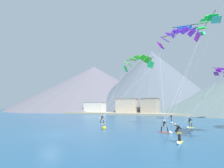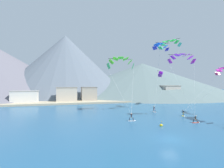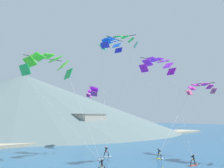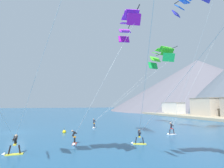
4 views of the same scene
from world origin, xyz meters
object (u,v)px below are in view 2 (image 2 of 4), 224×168
Objects in this scene: kitesurfer_near_trail at (155,110)px; parafoil_kite_near_trail at (169,43)px; kitesurfer_mid_center at (132,119)px; parafoil_kite_mid_center at (121,62)px; parafoil_kite_near_lead at (182,58)px; parafoil_kite_far_left at (224,70)px; parafoil_kite_distant_low_drift at (161,73)px; kitesurfer_far_left at (184,114)px; race_marker_buoy at (161,125)px; parafoil_kite_distant_high_outer at (161,46)px; kitesurfer_near_lead at (196,121)px.

kitesurfer_near_trail is 21.95m from parafoil_kite_near_trail.
kitesurfer_near_trail is 1.01× the size of kitesurfer_mid_center.
parafoil_kite_near_lead is at bearing -47.68° from parafoil_kite_mid_center.
kitesurfer_near_trail is 16.32m from parafoil_kite_near_lead.
parafoil_kite_mid_center is 27.37m from parafoil_kite_far_left.
parafoil_kite_far_left is at bearing -30.66° from kitesurfer_near_trail.
parafoil_kite_distant_low_drift is at bearing 53.69° from kitesurfer_near_trail.
kitesurfer_near_trail is 20.65m from parafoil_kite_far_left.
race_marker_buoy is at bearing -145.55° from kitesurfer_far_left.
parafoil_kite_distant_high_outer reaches higher than kitesurfer_mid_center.
parafoil_kite_near_trail reaches higher than parafoil_kite_distant_high_outer.
kitesurfer_far_left is at bearing -106.94° from parafoil_kite_near_trail.
parafoil_kite_distant_low_drift is at bearing 48.18° from kitesurfer_mid_center.
parafoil_kite_near_trail is (3.46, 11.34, 20.39)m from kitesurfer_far_left.
parafoil_kite_near_trail is at bearing 28.02° from kitesurfer_near_trail.
parafoil_kite_distant_high_outer is 27.28m from race_marker_buoy.
parafoil_kite_far_left is (7.62, -12.82, -9.23)m from parafoil_kite_near_trail.
race_marker_buoy is (3.70, -5.57, -0.40)m from kitesurfer_mid_center.
parafoil_kite_distant_low_drift is (7.17, 12.15, -7.43)m from parafoil_kite_distant_high_outer.
race_marker_buoy is at bearing -84.55° from parafoil_kite_mid_center.
parafoil_kite_near_lead is at bearing -108.57° from parafoil_kite_distant_low_drift.
parafoil_kite_distant_high_outer is at bearing 88.71° from parafoil_kite_near_lead.
kitesurfer_far_left reaches higher than race_marker_buoy.
kitesurfer_mid_center is at bearing -131.82° from parafoil_kite_distant_low_drift.
kitesurfer_far_left is at bearing 73.00° from kitesurfer_near_lead.
parafoil_kite_near_trail reaches higher than kitesurfer_near_lead.
parafoil_kite_mid_center reaches higher than parafoil_kite_near_lead.
parafoil_kite_near_trail is at bearing 25.78° from parafoil_kite_distant_high_outer.
kitesurfer_mid_center is 1.78× the size of race_marker_buoy.
kitesurfer_near_trail is at bearing 65.44° from race_marker_buoy.
kitesurfer_near_lead reaches higher than race_marker_buoy.
parafoil_kite_distant_high_outer is 5.54× the size of race_marker_buoy.
parafoil_kite_distant_low_drift is 35.46m from race_marker_buoy.
kitesurfer_far_left is at bearing -85.21° from parafoil_kite_distant_high_outer.
parafoil_kite_far_left is (15.00, -8.90, 11.06)m from kitesurfer_near_trail.
parafoil_kite_mid_center is at bearing 95.45° from race_marker_buoy.
parafoil_kite_far_left is at bearing -59.26° from parafoil_kite_near_trail.
kitesurfer_near_lead is 31.64m from parafoil_kite_distant_low_drift.
kitesurfer_mid_center is at bearing -143.71° from parafoil_kite_near_trail.
parafoil_kite_mid_center is 24.26m from race_marker_buoy.
parafoil_kite_mid_center is (-15.96, 0.74, -6.24)m from parafoil_kite_near_trail.
kitesurfer_near_lead is 15.42m from parafoil_kite_near_lead.
kitesurfer_near_trail is (-1.85, 14.19, 0.12)m from kitesurfer_near_lead.
kitesurfer_far_left is 12.92m from race_marker_buoy.
parafoil_kite_far_left reaches higher than kitesurfer_mid_center.
kitesurfer_near_lead is 0.15× the size of parafoil_kite_far_left.
race_marker_buoy is (-14.11, -18.65, -20.70)m from parafoil_kite_near_trail.
kitesurfer_far_left is at bearing 172.40° from parafoil_kite_far_left.
kitesurfer_far_left is at bearing 34.45° from race_marker_buoy.
kitesurfer_far_left is 23.59m from parafoil_kite_near_trail.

